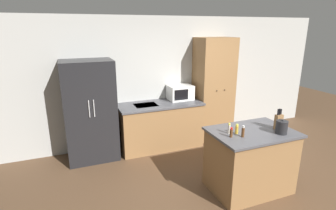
% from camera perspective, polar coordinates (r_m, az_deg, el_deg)
% --- Properties ---
extents(ground_plane, '(14.00, 14.00, 0.00)m').
position_cam_1_polar(ground_plane, '(4.22, 14.27, -18.28)').
color(ground_plane, brown).
extents(wall_back, '(7.20, 0.06, 2.60)m').
position_cam_1_polar(wall_back, '(5.62, 1.36, 5.51)').
color(wall_back, '#B2B2AD').
rests_on(wall_back, ground_plane).
extents(refrigerator, '(0.89, 0.69, 1.84)m').
position_cam_1_polar(refrigerator, '(4.95, -16.58, -1.27)').
color(refrigerator, black).
rests_on(refrigerator, ground_plane).
extents(back_counter, '(1.68, 0.72, 0.92)m').
position_cam_1_polar(back_counter, '(5.36, -1.72, -4.37)').
color(back_counter, olive).
rests_on(back_counter, ground_plane).
extents(pantry_cabinet, '(0.77, 0.59, 2.18)m').
position_cam_1_polar(pantry_cabinet, '(5.74, 9.82, 3.37)').
color(pantry_cabinet, olive).
rests_on(pantry_cabinet, ground_plane).
extents(kitchen_island, '(1.20, 0.84, 0.94)m').
position_cam_1_polar(kitchen_island, '(4.17, 17.36, -11.41)').
color(kitchen_island, olive).
rests_on(kitchen_island, ground_plane).
extents(microwave, '(0.49, 0.39, 0.30)m').
position_cam_1_polar(microwave, '(5.47, 2.66, 2.75)').
color(microwave, white).
rests_on(microwave, back_counter).
extents(knife_block, '(0.11, 0.07, 0.32)m').
position_cam_1_polar(knife_block, '(4.14, 22.93, -3.27)').
color(knife_block, olive).
rests_on(knife_block, kitchen_island).
extents(spice_bottle_tall_dark, '(0.04, 0.04, 0.14)m').
position_cam_1_polar(spice_bottle_tall_dark, '(3.66, 13.60, -5.88)').
color(spice_bottle_tall_dark, '#563319').
rests_on(spice_bottle_tall_dark, kitchen_island).
extents(spice_bottle_short_red, '(0.04, 0.04, 0.16)m').
position_cam_1_polar(spice_bottle_short_red, '(3.71, 16.02, -5.62)').
color(spice_bottle_short_red, '#563319').
rests_on(spice_bottle_short_red, kitchen_island).
extents(spice_bottle_amber_oil, '(0.04, 0.04, 0.14)m').
position_cam_1_polar(spice_bottle_amber_oil, '(3.80, 14.70, -5.12)').
color(spice_bottle_amber_oil, gold).
rests_on(spice_bottle_amber_oil, kitchen_island).
extents(spice_bottle_green_herb, '(0.04, 0.04, 0.15)m').
position_cam_1_polar(spice_bottle_green_herb, '(3.78, 13.17, -5.05)').
color(spice_bottle_green_herb, beige).
rests_on(spice_bottle_green_herb, kitchen_island).
extents(kettle, '(0.16, 0.16, 0.21)m').
position_cam_1_polar(kettle, '(4.00, 23.50, -4.45)').
color(kettle, '#232326').
rests_on(kettle, kitchen_island).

